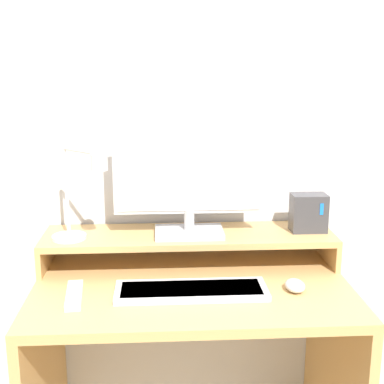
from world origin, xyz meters
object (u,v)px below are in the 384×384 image
monitor (190,175)px  remote_control (74,295)px  mouse (295,286)px  desk_lamp (80,199)px  keyboard (191,290)px  router_dock (308,213)px

monitor → remote_control: (-0.37, -0.25, -0.31)m
mouse → remote_control: bearing=-179.3°
desk_lamp → remote_control: 0.31m
monitor → mouse: size_ratio=6.09×
desk_lamp → remote_control: (-0.01, -0.18, -0.25)m
mouse → remote_control: size_ratio=0.42×
monitor → keyboard: bearing=-92.7°
keyboard → remote_control: bearing=-178.7°
monitor → keyboard: size_ratio=1.09×
monitor → desk_lamp: 0.37m
mouse → remote_control: mouse is taller
monitor → desk_lamp: (-0.36, -0.07, -0.06)m
keyboard → mouse: bearing=-0.0°
monitor → keyboard: monitor is taller
monitor → router_dock: (0.42, 0.02, -0.14)m
monitor → router_dock: bearing=2.1°
monitor → remote_control: size_ratio=2.57×
keyboard → remote_control: keyboard is taller
router_dock → mouse: router_dock is taller
desk_lamp → keyboard: (0.35, -0.17, -0.25)m
router_dock → mouse: bearing=-112.3°
mouse → remote_control: 0.68m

